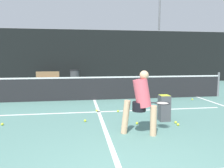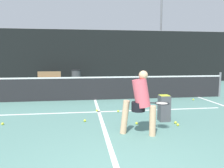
# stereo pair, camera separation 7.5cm
# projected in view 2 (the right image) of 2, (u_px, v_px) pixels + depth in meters

# --- Properties ---
(court_service_line) EXTENTS (8.25, 0.10, 0.01)m
(court_service_line) POSITION_uv_depth(u_px,v_px,m) (99.00, 112.00, 6.95)
(court_service_line) COLOR white
(court_service_line) RESTS_ON ground
(court_center_mark) EXTENTS (0.10, 5.88, 0.01)m
(court_center_mark) POSITION_uv_depth(u_px,v_px,m) (101.00, 120.00, 6.03)
(court_center_mark) COLOR white
(court_center_mark) RESTS_ON ground
(net) EXTENTS (11.09, 0.09, 1.07)m
(net) POSITION_uv_depth(u_px,v_px,m) (95.00, 87.00, 8.86)
(net) COLOR slate
(net) RESTS_ON ground
(fence_back) EXTENTS (24.00, 0.06, 3.56)m
(fence_back) POSITION_uv_depth(u_px,v_px,m) (89.00, 57.00, 14.57)
(fence_back) COLOR black
(fence_back) RESTS_ON ground
(player_practicing) EXTENTS (1.19, 0.46, 1.45)m
(player_practicing) POSITION_uv_depth(u_px,v_px,m) (141.00, 101.00, 4.81)
(player_practicing) COLOR #DBAD84
(player_practicing) RESTS_ON ground
(tennis_ball_scattered_0) EXTENTS (0.07, 0.07, 0.07)m
(tennis_ball_scattered_0) POSITION_uv_depth(u_px,v_px,m) (85.00, 121.00, 5.88)
(tennis_ball_scattered_0) COLOR #D1E033
(tennis_ball_scattered_0) RESTS_ON ground
(tennis_ball_scattered_2) EXTENTS (0.07, 0.07, 0.07)m
(tennis_ball_scattered_2) POSITION_uv_depth(u_px,v_px,m) (137.00, 123.00, 5.64)
(tennis_ball_scattered_2) COLOR #D1E033
(tennis_ball_scattered_2) RESTS_ON ground
(tennis_ball_scattered_3) EXTENTS (0.07, 0.07, 0.07)m
(tennis_ball_scattered_3) POSITION_uv_depth(u_px,v_px,m) (175.00, 123.00, 5.70)
(tennis_ball_scattered_3) COLOR #D1E033
(tennis_ball_scattered_3) RESTS_ON ground
(tennis_ball_scattered_4) EXTENTS (0.07, 0.07, 0.07)m
(tennis_ball_scattered_4) POSITION_uv_depth(u_px,v_px,m) (97.00, 110.00, 7.01)
(tennis_ball_scattered_4) COLOR #D1E033
(tennis_ball_scattered_4) RESTS_ON ground
(tennis_ball_scattered_6) EXTENTS (0.07, 0.07, 0.07)m
(tennis_ball_scattered_6) POSITION_uv_depth(u_px,v_px,m) (2.00, 124.00, 5.60)
(tennis_ball_scattered_6) COLOR #D1E033
(tennis_ball_scattered_6) RESTS_ON ground
(tennis_ball_scattered_7) EXTENTS (0.07, 0.07, 0.07)m
(tennis_ball_scattered_7) POSITION_uv_depth(u_px,v_px,m) (193.00, 100.00, 8.80)
(tennis_ball_scattered_7) COLOR #D1E033
(tennis_ball_scattered_7) RESTS_ON ground
(tennis_ball_scattered_8) EXTENTS (0.07, 0.07, 0.07)m
(tennis_ball_scattered_8) POSITION_uv_depth(u_px,v_px,m) (178.00, 125.00, 5.51)
(tennis_ball_scattered_8) COLOR #D1E033
(tennis_ball_scattered_8) RESTS_ON ground
(tennis_ball_scattered_9) EXTENTS (0.07, 0.07, 0.07)m
(tennis_ball_scattered_9) POSITION_uv_depth(u_px,v_px,m) (118.00, 111.00, 6.91)
(tennis_ball_scattered_9) COLOR #D1E033
(tennis_ball_scattered_9) RESTS_ON ground
(ball_hopper) EXTENTS (0.28, 0.28, 0.71)m
(ball_hopper) POSITION_uv_depth(u_px,v_px,m) (164.00, 107.00, 5.93)
(ball_hopper) COLOR #4C4C51
(ball_hopper) RESTS_ON ground
(courtside_bench) EXTENTS (1.42, 0.44, 0.86)m
(courtside_bench) POSITION_uv_depth(u_px,v_px,m) (49.00, 78.00, 13.40)
(courtside_bench) COLOR olive
(courtside_bench) RESTS_ON ground
(trash_bin) EXTENTS (0.60, 0.60, 0.94)m
(trash_bin) POSITION_uv_depth(u_px,v_px,m) (76.00, 77.00, 13.77)
(trash_bin) COLOR #3F3F42
(trash_bin) RESTS_ON ground
(parked_car) EXTENTS (1.82, 3.99, 1.49)m
(parked_car) POSITION_uv_depth(u_px,v_px,m) (62.00, 72.00, 16.67)
(parked_car) COLOR silver
(parked_car) RESTS_ON ground
(floodlight_mast) EXTENTS (1.10, 0.24, 7.79)m
(floodlight_mast) POSITION_uv_depth(u_px,v_px,m) (161.00, 18.00, 18.35)
(floodlight_mast) COLOR slate
(floodlight_mast) RESTS_ON ground
(tree_west) EXTENTS (3.84, 3.84, 4.29)m
(tree_west) POSITION_uv_depth(u_px,v_px,m) (56.00, 37.00, 22.87)
(tree_west) COLOR brown
(tree_west) RESTS_ON ground
(building_far) EXTENTS (36.00, 2.40, 5.36)m
(building_far) POSITION_uv_depth(u_px,v_px,m) (85.00, 51.00, 32.24)
(building_far) COLOR beige
(building_far) RESTS_ON ground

